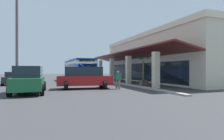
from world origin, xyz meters
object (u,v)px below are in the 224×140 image
transit_bus (78,69)px  pedestrian (118,79)px  parked_sedan_silver (22,75)px  parked_suv_green (29,79)px  lot_light_pole (17,33)px  parked_sedan_charcoal (14,78)px  parked_suv_red (84,77)px  potted_palm (143,78)px

transit_bus → pedestrian: bearing=6.6°
parked_sedan_silver → transit_bus: bearing=46.1°
parked_suv_green → lot_light_pole: 3.35m
transit_bus → parked_sedan_charcoal: (3.06, -7.98, -1.10)m
parked_sedan_silver → parked_suv_red: bearing=20.5°
parked_suv_green → lot_light_pole: lot_light_pole is taller
parked_sedan_charcoal → parked_suv_green: (9.30, 2.17, 0.27)m
parked_sedan_silver → lot_light_pole: size_ratio=0.57×
parked_sedan_silver → pedestrian: (19.89, 9.64, 0.14)m
parked_suv_red → parked_sedan_silver: 19.75m
parked_sedan_silver → potted_palm: 22.23m
parked_sedan_charcoal → parked_suv_green: size_ratio=0.90×
parked_sedan_charcoal → transit_bus: bearing=111.0°
transit_bus → lot_light_pole: size_ratio=1.43×
parked_sedan_charcoal → parked_sedan_silver: 11.00m
parked_suv_red → transit_bus: bearing=172.8°
potted_palm → lot_light_pole: bearing=-74.3°
parked_sedan_charcoal → pedestrian: (8.89, 9.37, 0.14)m
parked_sedan_silver → parked_suv_green: bearing=6.9°
pedestrian → lot_light_pole: 8.66m
transit_bus → parked_suv_red: transit_bus is taller
parked_suv_green → pedestrian: bearing=93.2°
parked_suv_red → lot_light_pole: bearing=-64.4°
pedestrian → parked_suv_green: bearing=-86.8°
parked_suv_green → potted_palm: potted_palm is taller
pedestrian → potted_palm: bearing=119.9°
parked_suv_red → parked_sedan_charcoal: (-7.49, -6.65, -0.27)m
parked_suv_red → parked_sedan_silver: (-18.49, -6.93, -0.27)m
parked_suv_green → parked_sedan_silver: size_ratio=1.09×
parked_suv_green → lot_light_pole: bearing=-46.2°
potted_palm → lot_light_pole: lot_light_pole is taller
transit_bus → parked_suv_green: 13.68m
parked_suv_green → transit_bus: bearing=154.8°
transit_bus → potted_palm: bearing=28.2°
pedestrian → potted_palm: size_ratio=0.53×
parked_suv_green → pedestrian: (-0.41, 7.20, -0.13)m
transit_bus → parked_sedan_silver: transit_bus is taller
parked_sedan_silver → potted_palm: (17.68, 13.48, 0.05)m
parked_sedan_charcoal → parked_suv_green: 9.55m
parked_sedan_charcoal → parked_suv_red: bearing=41.6°
parked_sedan_charcoal → parked_sedan_silver: (-11.00, -0.28, 0.00)m
potted_palm → lot_light_pole: size_ratio=0.38×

